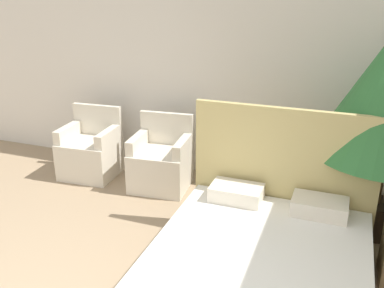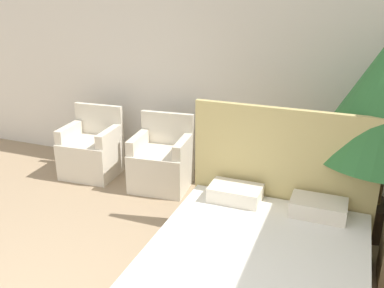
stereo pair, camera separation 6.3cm
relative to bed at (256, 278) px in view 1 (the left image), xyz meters
name	(u,v)px [view 1 (the left image)]	position (x,y,z in m)	size (l,w,h in m)	color
wall_back	(203,62)	(-1.22, 2.29, 1.18)	(10.00, 0.06, 2.90)	silver
bed	(256,278)	(0.00, 0.00, 0.00)	(1.69, 2.24, 1.33)	#8C7A5B
armchair_near_window_left	(90,154)	(-2.53, 1.65, 0.03)	(0.70, 0.64, 0.88)	beige
armchair_near_window_right	(161,164)	(-1.53, 1.65, 0.03)	(0.72, 0.66, 0.88)	beige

